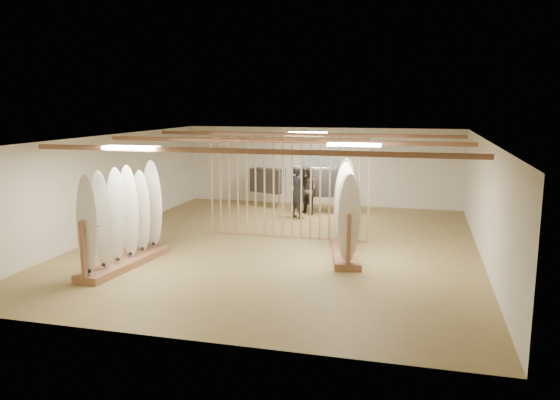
% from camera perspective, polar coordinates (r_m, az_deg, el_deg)
% --- Properties ---
extents(floor, '(12.00, 12.00, 0.00)m').
position_cam_1_polar(floor, '(14.36, 0.00, -4.72)').
color(floor, '#977E49').
rests_on(floor, ground).
extents(ceiling, '(12.00, 12.00, 0.00)m').
position_cam_1_polar(ceiling, '(13.91, 0.00, 6.50)').
color(ceiling, gray).
rests_on(ceiling, ground).
extents(wall_back, '(12.00, 0.00, 12.00)m').
position_cam_1_polar(wall_back, '(19.88, 4.34, 3.52)').
color(wall_back, silver).
rests_on(wall_back, ground).
extents(wall_front, '(12.00, 0.00, 12.00)m').
position_cam_1_polar(wall_front, '(8.52, -10.19, -5.57)').
color(wall_front, silver).
rests_on(wall_front, ground).
extents(wall_left, '(0.00, 12.00, 12.00)m').
position_cam_1_polar(wall_left, '(16.05, -17.56, 1.49)').
color(wall_left, silver).
rests_on(wall_left, ground).
extents(wall_right, '(0.00, 12.00, 12.00)m').
position_cam_1_polar(wall_right, '(13.72, 20.66, -0.10)').
color(wall_right, silver).
rests_on(wall_right, ground).
extents(ceiling_slats, '(9.50, 6.12, 0.10)m').
position_cam_1_polar(ceiling_slats, '(13.91, 0.00, 6.17)').
color(ceiling_slats, '#9C6547').
rests_on(ceiling_slats, ground).
extents(light_panels, '(1.20, 0.35, 0.06)m').
position_cam_1_polar(light_panels, '(13.91, 0.00, 6.26)').
color(light_panels, white).
rests_on(light_panels, ground).
extents(bamboo_partition, '(4.45, 0.05, 2.78)m').
position_cam_1_polar(bamboo_partition, '(14.83, 0.77, 1.29)').
color(bamboo_partition, tan).
rests_on(bamboo_partition, ground).
extents(poster, '(1.40, 0.03, 0.90)m').
position_cam_1_polar(poster, '(19.84, 4.34, 4.09)').
color(poster, teal).
rests_on(poster, ground).
extents(rack_left, '(0.90, 2.81, 2.23)m').
position_cam_1_polar(rack_left, '(12.82, -16.05, -3.43)').
color(rack_left, '#9C6547').
rests_on(rack_left, floor).
extents(rack_right, '(1.07, 2.76, 2.18)m').
position_cam_1_polar(rack_right, '(13.31, 6.92, -2.68)').
color(rack_right, '#9C6547').
rests_on(rack_right, floor).
extents(clothing_rack_a, '(1.30, 0.76, 1.46)m').
position_cam_1_polar(clothing_rack_a, '(19.34, -1.41, 2.01)').
color(clothing_rack_a, silver).
rests_on(clothing_rack_a, floor).
extents(clothing_rack_b, '(1.48, 0.53, 1.60)m').
position_cam_1_polar(clothing_rack_b, '(18.28, 4.02, 1.80)').
color(clothing_rack_b, silver).
rests_on(clothing_rack_b, floor).
extents(shopper_a, '(0.86, 0.79, 1.95)m').
position_cam_1_polar(shopper_a, '(17.53, 1.82, 1.25)').
color(shopper_a, '#212328').
rests_on(shopper_a, floor).
extents(shopper_b, '(1.15, 1.11, 1.87)m').
position_cam_1_polar(shopper_b, '(17.99, 2.83, 1.35)').
color(shopper_b, '#302A25').
rests_on(shopper_b, floor).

